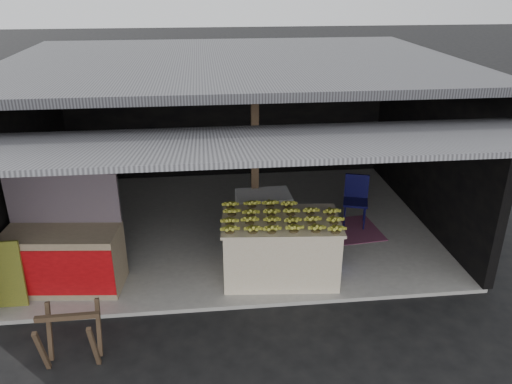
{
  "coord_description": "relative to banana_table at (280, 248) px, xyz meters",
  "views": [
    {
      "loc": [
        -0.5,
        -5.65,
        4.26
      ],
      "look_at": [
        0.28,
        1.5,
        1.1
      ],
      "focal_mm": 35.0,
      "sensor_mm": 36.0,
      "label": 1
    }
  ],
  "objects": [
    {
      "name": "ground",
      "position": [
        -0.55,
        -0.7,
        -0.54
      ],
      "size": [
        80.0,
        80.0,
        0.0
      ],
      "primitive_type": "plane",
      "color": "black",
      "rests_on": "ground"
    },
    {
      "name": "concrete_slab",
      "position": [
        -0.55,
        1.8,
        -0.51
      ],
      "size": [
        7.0,
        5.0,
        0.06
      ],
      "primitive_type": "cube",
      "color": "gray",
      "rests_on": "ground"
    },
    {
      "name": "shophouse",
      "position": [
        -0.55,
        2.12,
        1.56
      ],
      "size": [
        7.4,
        7.29,
        3.02
      ],
      "color": "black",
      "rests_on": "ground"
    },
    {
      "name": "banana_table",
      "position": [
        0.0,
        0.0,
        0.0
      ],
      "size": [
        1.79,
        1.19,
        0.95
      ],
      "rotation": [
        0.0,
        0.0,
        -0.09
      ],
      "color": "silver",
      "rests_on": "concrete_slab"
    },
    {
      "name": "banana_pile",
      "position": [
        0.0,
        0.0,
        0.56
      ],
      "size": [
        1.66,
        1.08,
        0.19
      ],
      "primitive_type": null,
      "rotation": [
        0.0,
        0.0,
        -0.09
      ],
      "color": "gold",
      "rests_on": "banana_table"
    },
    {
      "name": "white_crate",
      "position": [
        -0.14,
        0.91,
        0.0
      ],
      "size": [
        0.88,
        0.62,
        0.96
      ],
      "rotation": [
        0.0,
        0.0,
        0.03
      ],
      "color": "white",
      "rests_on": "concrete_slab"
    },
    {
      "name": "neighbor_stall",
      "position": [
        -3.12,
        0.05,
        0.02
      ],
      "size": [
        1.67,
        0.88,
        1.65
      ],
      "rotation": [
        0.0,
        0.0,
        -0.1
      ],
      "color": "#998466",
      "rests_on": "concrete_slab"
    },
    {
      "name": "sawhorse",
      "position": [
        -2.7,
        -1.51,
        -0.1
      ],
      "size": [
        0.72,
        0.62,
        0.69
      ],
      "rotation": [
        0.0,
        0.0,
        0.02
      ],
      "color": "#483424",
      "rests_on": "ground"
    },
    {
      "name": "water_barrel",
      "position": [
        0.81,
        0.19,
        -0.2
      ],
      "size": [
        0.37,
        0.37,
        0.55
      ],
      "primitive_type": "cylinder",
      "color": "#0B0F82",
      "rests_on": "concrete_slab"
    },
    {
      "name": "plastic_chair",
      "position": [
        1.62,
        1.59,
        0.06
      ],
      "size": [
        0.54,
        0.54,
        0.91
      ],
      "rotation": [
        0.0,
        0.0,
        -0.3
      ],
      "color": "#0B0A3C",
      "rests_on": "concrete_slab"
    },
    {
      "name": "magenta_rug",
      "position": [
        1.22,
        1.27,
        -0.47
      ],
      "size": [
        1.59,
        1.14,
        0.01
      ],
      "primitive_type": "cube",
      "rotation": [
        0.0,
        0.0,
        0.1
      ],
      "color": "maroon",
      "rests_on": "concrete_slab"
    },
    {
      "name": "picture_frames",
      "position": [
        -0.72,
        4.2,
        1.39
      ],
      "size": [
        1.62,
        0.04,
        0.46
      ],
      "color": "black",
      "rests_on": "shophouse"
    }
  ]
}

